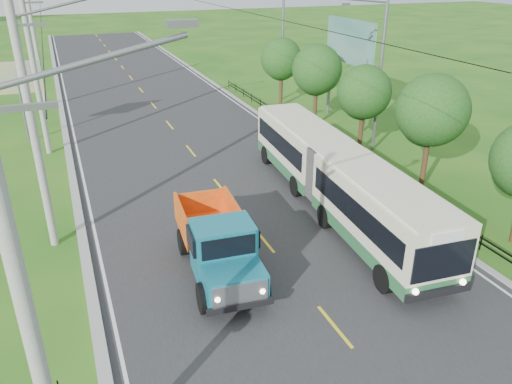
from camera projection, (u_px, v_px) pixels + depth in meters
ground at (335, 327)px, 16.23m from camera, size 240.00×240.00×0.00m
road at (183, 141)px, 33.11m from camera, size 14.00×120.00×0.02m
curb_left at (69, 155)px, 30.66m from camera, size 0.40×120.00×0.15m
curb_right at (281, 129)px, 35.50m from camera, size 0.30×120.00×0.10m
edge_line_left at (78, 154)px, 30.87m from camera, size 0.12×120.00×0.00m
edge_line_right at (275, 130)px, 35.34m from camera, size 0.12×120.00×0.00m
centre_dash at (335, 326)px, 16.22m from camera, size 0.12×2.20×0.00m
railing_right at (334, 151)px, 30.62m from camera, size 0.04×40.00×0.60m
pole_nearest at (32, 323)px, 8.86m from camera, size 3.51×0.44×10.00m
pole_near at (34, 128)px, 18.92m from camera, size 3.51×0.32×10.00m
pole_mid at (35, 70)px, 29.05m from camera, size 3.51×0.32×10.00m
pole_far at (36, 43)px, 39.19m from camera, size 3.51×0.32×10.00m
tree_third at (431, 113)px, 24.76m from camera, size 3.60×3.62×6.00m
tree_fourth at (363, 95)px, 29.99m from camera, size 3.24×3.31×5.40m
tree_fifth at (317, 72)px, 34.95m from camera, size 3.48×3.52×5.80m
tree_back at (281, 61)px, 40.10m from camera, size 3.30×3.36×5.50m
streetlight_mid at (378, 72)px, 29.59m from camera, size 3.02×0.20×9.07m
streetlight_far at (281, 41)px, 41.41m from camera, size 3.02×0.20×9.07m
planter_near at (428, 202)px, 24.07m from camera, size 0.64×0.64×0.67m
planter_mid at (343, 150)px, 30.82m from camera, size 0.64×0.64×0.67m
planter_far at (288, 116)px, 37.58m from camera, size 0.64×0.64×0.67m
billboard_left at (18, 83)px, 31.68m from camera, size 3.00×0.20×5.20m
billboard_right at (349, 48)px, 35.03m from camera, size 0.24×6.00×7.30m
bus at (336, 174)px, 23.19m from camera, size 3.77×16.12×3.08m
dump_truck at (218, 240)px, 18.46m from camera, size 2.76×6.21×2.54m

